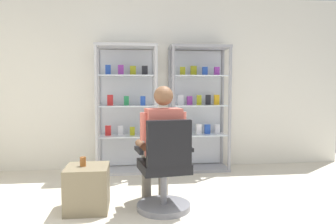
% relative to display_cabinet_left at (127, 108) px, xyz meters
% --- Properties ---
extents(back_wall, '(6.00, 0.10, 2.70)m').
position_rel_display_cabinet_left_xyz_m(back_wall, '(0.55, 0.24, 0.39)').
color(back_wall, silver).
rests_on(back_wall, ground).
extents(display_cabinet_left, '(0.90, 0.45, 1.90)m').
position_rel_display_cabinet_left_xyz_m(display_cabinet_left, '(0.00, 0.00, 0.00)').
color(display_cabinet_left, '#B7B7BC').
rests_on(display_cabinet_left, ground).
extents(display_cabinet_right, '(0.90, 0.45, 1.90)m').
position_rel_display_cabinet_left_xyz_m(display_cabinet_right, '(1.10, -0.00, -0.00)').
color(display_cabinet_right, gray).
rests_on(display_cabinet_right, ground).
extents(office_chair, '(0.60, 0.56, 0.96)m').
position_rel_display_cabinet_left_xyz_m(office_chair, '(0.40, -1.70, -0.57)').
color(office_chair, slate).
rests_on(office_chair, ground).
extents(seated_shopkeeper, '(0.53, 0.60, 1.29)m').
position_rel_display_cabinet_left_xyz_m(seated_shopkeeper, '(0.37, -1.54, -0.25)').
color(seated_shopkeeper, slate).
rests_on(seated_shopkeeper, ground).
extents(storage_crate, '(0.43, 0.46, 0.46)m').
position_rel_display_cabinet_left_xyz_m(storage_crate, '(-0.40, -1.56, -0.73)').
color(storage_crate, '#72664C').
rests_on(storage_crate, ground).
extents(tea_glass, '(0.06, 0.06, 0.10)m').
position_rel_display_cabinet_left_xyz_m(tea_glass, '(-0.44, -1.56, -0.45)').
color(tea_glass, brown).
rests_on(tea_glass, storage_crate).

